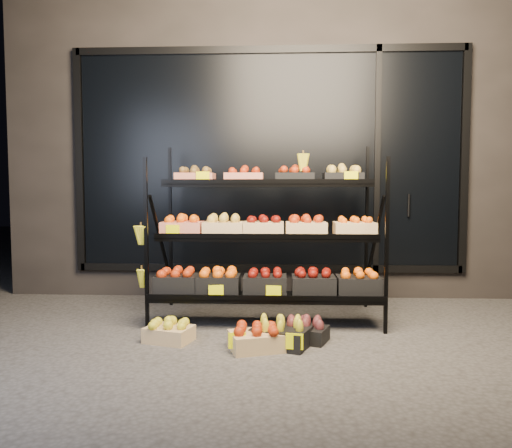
{
  "coord_description": "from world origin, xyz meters",
  "views": [
    {
      "loc": [
        0.11,
        -4.04,
        1.23
      ],
      "look_at": [
        -0.1,
        0.55,
        0.91
      ],
      "focal_mm": 35.0,
      "sensor_mm": 36.0,
      "label": 1
    }
  ],
  "objects_px": {
    "floor_crate_midleft": "(281,334)",
    "display_rack": "(265,237)",
    "floor_crate_left": "(169,331)",
    "floor_crate_midright": "(257,338)"
  },
  "relations": [
    {
      "from": "floor_crate_left",
      "to": "floor_crate_midleft",
      "type": "height_order",
      "value": "floor_crate_midleft"
    },
    {
      "from": "floor_crate_left",
      "to": "floor_crate_midright",
      "type": "xyz_separation_m",
      "value": [
        0.72,
        -0.18,
        0.01
      ]
    },
    {
      "from": "floor_crate_left",
      "to": "floor_crate_midright",
      "type": "bearing_deg",
      "value": 2.89
    },
    {
      "from": "floor_crate_midleft",
      "to": "floor_crate_midright",
      "type": "bearing_deg",
      "value": -129.28
    },
    {
      "from": "floor_crate_midleft",
      "to": "display_rack",
      "type": "bearing_deg",
      "value": 121.89
    },
    {
      "from": "display_rack",
      "to": "floor_crate_midright",
      "type": "bearing_deg",
      "value": -92.57
    },
    {
      "from": "display_rack",
      "to": "floor_crate_midright",
      "type": "relative_size",
      "value": 4.63
    },
    {
      "from": "display_rack",
      "to": "floor_crate_left",
      "type": "height_order",
      "value": "display_rack"
    },
    {
      "from": "display_rack",
      "to": "floor_crate_midleft",
      "type": "height_order",
      "value": "display_rack"
    },
    {
      "from": "display_rack",
      "to": "floor_crate_midright",
      "type": "xyz_separation_m",
      "value": [
        -0.04,
        -0.9,
        -0.69
      ]
    }
  ]
}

